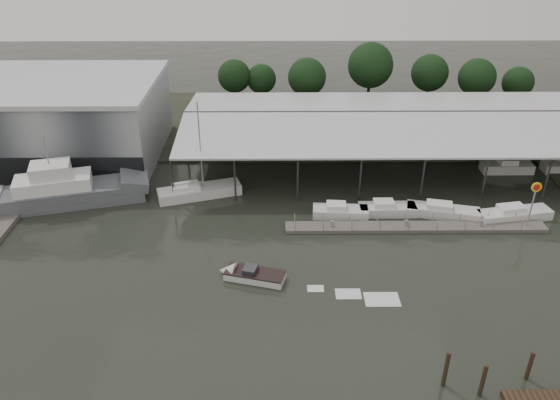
{
  "coord_description": "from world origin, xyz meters",
  "views": [
    {
      "loc": [
        0.04,
        -39.89,
        31.01
      ],
      "look_at": [
        0.43,
        11.98,
        2.5
      ],
      "focal_mm": 35.0,
      "sensor_mm": 36.0,
      "label": 1
    }
  ],
  "objects_px": {
    "grey_trawler": "(66,191)",
    "white_sailboat": "(198,191)",
    "speedboat_underway": "(250,275)",
    "shell_fuel_sign": "(534,196)"
  },
  "relations": [
    {
      "from": "grey_trawler",
      "to": "white_sailboat",
      "type": "height_order",
      "value": "white_sailboat"
    },
    {
      "from": "shell_fuel_sign",
      "to": "speedboat_underway",
      "type": "height_order",
      "value": "shell_fuel_sign"
    },
    {
      "from": "white_sailboat",
      "to": "shell_fuel_sign",
      "type": "bearing_deg",
      "value": -29.18
    },
    {
      "from": "white_sailboat",
      "to": "speedboat_underway",
      "type": "height_order",
      "value": "white_sailboat"
    },
    {
      "from": "white_sailboat",
      "to": "speedboat_underway",
      "type": "distance_m",
      "value": 17.55
    },
    {
      "from": "shell_fuel_sign",
      "to": "white_sailboat",
      "type": "height_order",
      "value": "white_sailboat"
    },
    {
      "from": "grey_trawler",
      "to": "white_sailboat",
      "type": "relative_size",
      "value": 1.59
    },
    {
      "from": "shell_fuel_sign",
      "to": "white_sailboat",
      "type": "bearing_deg",
      "value": 168.24
    },
    {
      "from": "grey_trawler",
      "to": "white_sailboat",
      "type": "xyz_separation_m",
      "value": [
        14.99,
        1.58,
        -0.94
      ]
    },
    {
      "from": "shell_fuel_sign",
      "to": "speedboat_underway",
      "type": "xyz_separation_m",
      "value": [
        -29.5,
        -8.63,
        -3.53
      ]
    }
  ]
}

